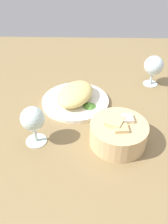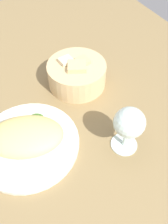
% 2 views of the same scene
% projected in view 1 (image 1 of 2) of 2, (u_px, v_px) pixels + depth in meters
% --- Properties ---
extents(ground_plane, '(1.40, 1.40, 0.02)m').
position_uv_depth(ground_plane, '(103.00, 106.00, 0.90)').
color(ground_plane, olive).
extents(plate, '(0.26, 0.26, 0.01)m').
position_uv_depth(plate, '(75.00, 101.00, 0.90)').
color(plate, white).
rests_on(plate, ground_plane).
extents(omelette, '(0.21, 0.18, 0.05)m').
position_uv_depth(omelette, '(75.00, 94.00, 0.88)').
color(omelette, '#E7CF79').
rests_on(omelette, plate).
extents(lettuce_garnish, '(0.05, 0.05, 0.02)m').
position_uv_depth(lettuce_garnish, '(89.00, 105.00, 0.86)').
color(lettuce_garnish, '#4B832F').
rests_on(lettuce_garnish, plate).
extents(bread_basket, '(0.17, 0.17, 0.09)m').
position_uv_depth(bread_basket, '(118.00, 133.00, 0.71)').
color(bread_basket, '#D7B27D').
rests_on(bread_basket, ground_plane).
extents(wine_glass_near, '(0.07, 0.07, 0.13)m').
position_uv_depth(wine_glass_near, '(33.00, 120.00, 0.69)').
color(wine_glass_near, silver).
rests_on(wine_glass_near, ground_plane).
extents(wine_glass_far, '(0.08, 0.08, 0.13)m').
position_uv_depth(wine_glass_far, '(154.00, 66.00, 0.96)').
color(wine_glass_far, silver).
rests_on(wine_glass_far, ground_plane).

